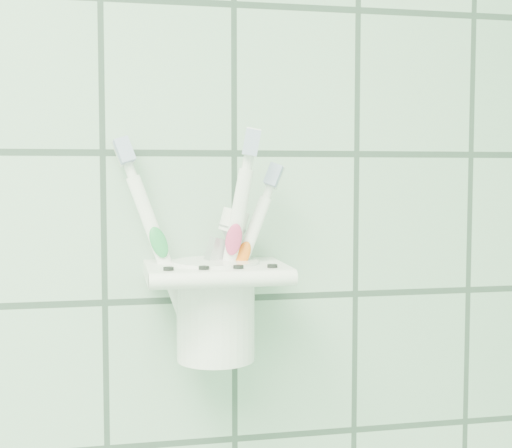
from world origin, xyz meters
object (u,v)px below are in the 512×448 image
toothbrush_orange (214,237)px  holder_bracket (216,273)px  cup (216,306)px  toothpaste_tube (200,267)px  toothbrush_blue (206,251)px  toothbrush_pink (198,238)px

toothbrush_orange → holder_bracket: bearing=-80.0°
cup → toothpaste_tube: 0.04m
holder_bracket → cup: bearing=82.0°
holder_bracket → cup: 0.03m
toothbrush_blue → toothpaste_tube: size_ratio=1.28×
toothpaste_tube → toothbrush_orange: bearing=-22.9°
holder_bracket → toothpaste_tube: (-0.01, 0.01, 0.00)m
toothbrush_pink → cup: bearing=6.6°
toothbrush_pink → holder_bracket: bearing=-6.5°
cup → toothbrush_pink: toothbrush_pink is taller
toothbrush_blue → toothbrush_pink: bearing=-157.9°
toothbrush_pink → toothpaste_tube: bearing=65.4°
toothbrush_orange → toothbrush_blue: bearing=-110.4°
toothbrush_blue → toothbrush_orange: 0.02m
toothbrush_pink → toothbrush_orange: 0.02m
holder_bracket → toothbrush_orange: toothbrush_orange is taller
holder_bracket → cup: same height
holder_bracket → toothbrush_blue: bearing=-165.6°
toothbrush_blue → toothpaste_tube: toothbrush_blue is taller
holder_bracket → toothpaste_tube: toothpaste_tube is taller
toothbrush_pink → toothbrush_orange: size_ratio=1.00×
toothbrush_blue → toothbrush_orange: (0.01, 0.02, 0.01)m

